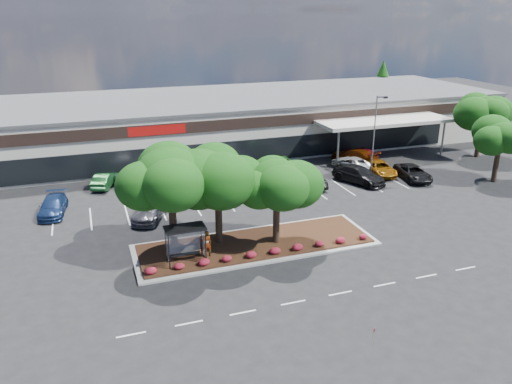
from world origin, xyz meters
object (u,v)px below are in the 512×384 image
object	(u,v)px
car_0	(53,206)
car_1	(150,210)
survey_stake	(374,334)
light_pole	(374,142)

from	to	relation	value
car_0	car_1	distance (m)	8.61
car_1	survey_stake	bearing A→B (deg)	-42.75
light_pole	car_0	bearing A→B (deg)	179.89
light_pole	car_0	size ratio (longest dim) A/B	1.71
survey_stake	car_1	bearing A→B (deg)	112.60
light_pole	survey_stake	xyz separation A→B (m)	(-14.98, -24.58, -3.15)
survey_stake	car_1	xyz separation A→B (m)	(-8.73, 20.98, 0.16)
survey_stake	car_0	distance (m)	29.67
light_pole	survey_stake	world-z (taller)	light_pole
car_0	light_pole	bearing A→B (deg)	7.01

